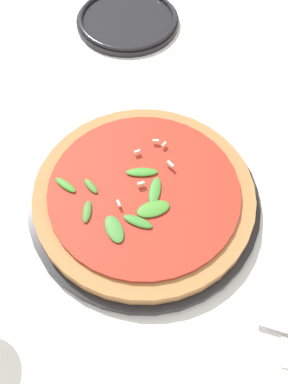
# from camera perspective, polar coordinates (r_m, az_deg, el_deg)

# --- Properties ---
(ground_plane) EXTENTS (6.00, 6.00, 0.00)m
(ground_plane) POSITION_cam_1_polar(r_m,az_deg,el_deg) (0.68, 2.36, 0.85)
(ground_plane) COLOR white
(pizza_arugula_main) EXTENTS (0.34, 0.34, 0.05)m
(pizza_arugula_main) POSITION_cam_1_polar(r_m,az_deg,el_deg) (0.65, -0.01, -0.63)
(pizza_arugula_main) COLOR black
(pizza_arugula_main) RESTS_ON ground_plane
(side_plate_white) EXTENTS (0.20, 0.20, 0.02)m
(side_plate_white) POSITION_cam_1_polar(r_m,az_deg,el_deg) (0.94, -2.09, 21.01)
(side_plate_white) COLOR black
(side_plate_white) RESTS_ON ground_plane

